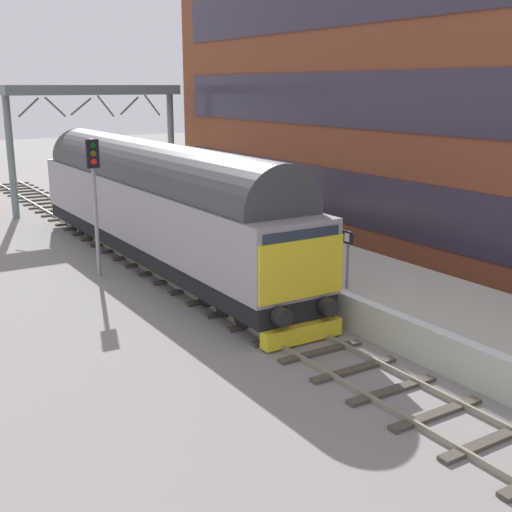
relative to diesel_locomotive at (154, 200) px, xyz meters
The scene contains 8 objects.
ground_plane 5.11m from the diesel_locomotive, 90.02° to the right, with size 140.00×140.00×0.00m, color gray.
track_main 5.08m from the diesel_locomotive, 90.02° to the right, with size 2.50×60.00×0.15m.
station_platform 6.07m from the diesel_locomotive, 51.14° to the right, with size 4.00×44.00×1.01m.
station_building 12.34m from the diesel_locomotive, 26.94° to the right, with size 4.29×36.50×15.71m.
diesel_locomotive is the anchor object (origin of this frame).
signal_post_near 2.49m from the diesel_locomotive, behind, with size 0.44×0.22×4.86m.
platform_number_sign 9.05m from the diesel_locomotive, 76.83° to the right, with size 0.10×0.44×1.67m.
overhead_footbridge 12.99m from the diesel_locomotive, 80.59° to the left, with size 9.30×2.00×6.67m.
Camera 1 is at (-9.79, -18.36, 6.64)m, focal length 46.53 mm.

